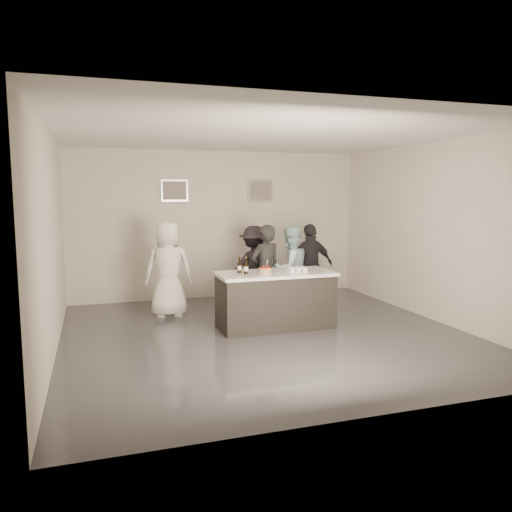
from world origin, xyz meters
name	(u,v)px	position (x,y,z in m)	size (l,w,h in m)	color
floor	(266,334)	(0.00, 0.00, 0.00)	(6.00, 6.00, 0.00)	#3D3D42
ceiling	(267,134)	(0.00, 0.00, 3.00)	(6.00, 6.00, 0.00)	white
wall_back	(219,225)	(0.00, 3.00, 1.50)	(6.00, 0.04, 3.00)	beige
wall_front	(373,264)	(0.00, -3.00, 1.50)	(6.00, 0.04, 3.00)	beige
wall_left	(50,243)	(-3.00, 0.00, 1.50)	(0.04, 6.00, 3.00)	beige
wall_right	(435,232)	(3.00, 0.00, 1.50)	(0.04, 6.00, 3.00)	beige
picture_left	(174,191)	(-0.90, 2.97, 2.20)	(0.54, 0.04, 0.44)	#B2B2B7
picture_right	(260,191)	(0.90, 2.97, 2.20)	(0.54, 0.04, 0.44)	#B2B2B7
bar_counter	(275,300)	(0.27, 0.34, 0.45)	(1.86, 0.86, 0.90)	white
cake	(265,271)	(0.08, 0.28, 0.94)	(0.20, 0.20, 0.08)	orange
beer_bottle_a	(240,265)	(-0.30, 0.42, 1.03)	(0.07, 0.07, 0.26)	black
beer_bottle_b	(246,266)	(-0.23, 0.29, 1.03)	(0.07, 0.07, 0.26)	black
tumbler_cluster	(297,269)	(0.62, 0.27, 0.94)	(0.30, 0.19, 0.08)	orange
candles	(265,276)	(0.00, 0.05, 0.90)	(0.24, 0.08, 0.01)	pink
person_main_black	(265,271)	(0.35, 1.06, 0.81)	(0.59, 0.39, 1.61)	black
person_main_blue	(290,269)	(0.88, 1.22, 0.79)	(0.76, 0.60, 1.57)	#A8DADC
person_guest_left	(168,269)	(-1.24, 1.60, 0.84)	(0.82, 0.53, 1.67)	white
person_guest_right	(311,265)	(1.44, 1.58, 0.79)	(0.92, 0.38, 1.57)	black
person_guest_back	(254,267)	(0.39, 1.81, 0.77)	(1.00, 0.57, 1.55)	black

